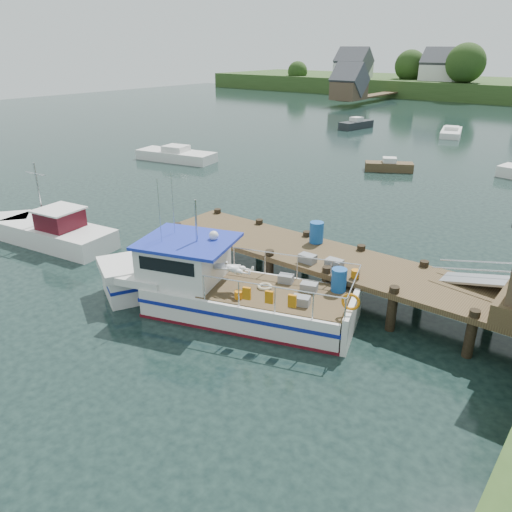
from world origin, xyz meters
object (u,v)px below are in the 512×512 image
Objects in this scene: lobster_boat at (217,288)px; moored_d at (451,132)px; work_boat at (51,231)px; dock at (475,271)px; moored_a at (176,155)px; moored_rowboat at (389,166)px; moored_e at (356,124)px.

moored_d is at bearing 79.59° from lobster_boat.
work_boat is at bearing 161.86° from lobster_boat.
dock is 2.83× the size of moored_d.
moored_a is 1.18× the size of moored_d.
lobster_boat is at bearing -78.53° from moored_rowboat.
lobster_boat is 1.67× the size of moored_d.
dock is 23.16m from moored_rowboat.
dock is 43.82m from moored_e.
moored_e is at bearing 125.78° from moored_rowboat.
work_boat reaches higher than moored_rowboat.
work_boat is 1.25× the size of moored_d.
dock reaches higher than work_boat.
moored_rowboat is 0.62× the size of moored_d.
dock is at bearing -58.24° from moored_rowboat.
lobster_boat reaches higher than moored_d.
moored_d is (-1.57, 18.88, -0.03)m from moored_rowboat.
moored_rowboat is (-4.16, 23.79, -0.49)m from lobster_boat.
lobster_boat is (-7.46, -3.84, -1.37)m from dock.
moored_a is 1.47× the size of moored_e.
dock is 8.50m from lobster_boat.
lobster_boat reaches higher than dock.
work_boat is at bearing -52.79° from moored_a.
dock is 2.41× the size of moored_a.
work_boat is (-10.63, 0.02, -0.26)m from lobster_boat.
work_boat is at bearing -168.07° from dock.
moored_rowboat is 0.53× the size of moored_a.
lobster_boat is 43.88m from moored_e.
work_boat is 2.02× the size of moored_rowboat.
moored_e reaches higher than moored_a.
moored_a is at bearing 109.80° from work_boat.
work_boat is 18.71m from moored_a.
lobster_boat is 2.09× the size of moored_e.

